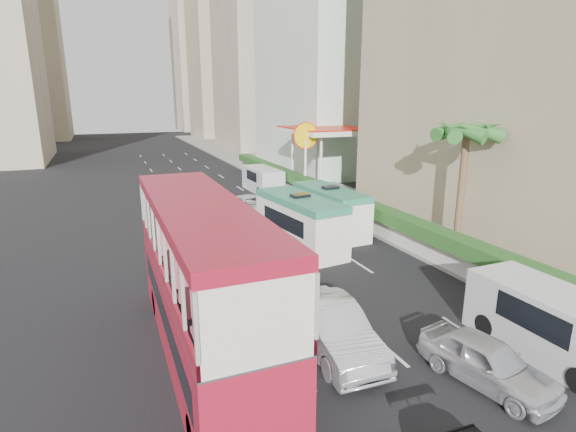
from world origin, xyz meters
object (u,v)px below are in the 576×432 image
car_silver_lane_b (484,382)px  shell_station (326,158)px  panel_van_near (553,324)px  palm_tree (461,194)px  minibus_near (300,223)px  van_asset (251,216)px  double_decker_bus (203,282)px  minibus_far (330,211)px  car_silver_lane_a (331,350)px  panel_van_far (263,180)px

car_silver_lane_b → shell_station: shell_station is taller
panel_van_near → palm_tree: palm_tree is taller
minibus_near → panel_van_near: (3.13, -12.85, -0.36)m
van_asset → palm_tree: bearing=-70.0°
van_asset → palm_tree: 14.52m
double_decker_bus → minibus_far: bearing=46.8°
double_decker_bus → car_silver_lane_a: 4.79m
panel_van_far → minibus_near: bearing=-103.9°
car_silver_lane_a → van_asset: bearing=83.2°
minibus_far → shell_station: size_ratio=0.77×
double_decker_bus → palm_tree: 14.39m
panel_van_far → minibus_far: bearing=-93.5°
minibus_far → panel_van_near: 14.85m
panel_van_near → panel_van_far: (0.06, 28.20, -0.04)m
minibus_near → double_decker_bus: bearing=-136.6°
minibus_far → shell_station: 13.82m
double_decker_bus → shell_station: bearing=55.2°
car_silver_lane_a → minibus_near: (3.27, 9.97, 1.43)m
car_silver_lane_a → van_asset: 17.79m
van_asset → minibus_far: minibus_far is taller
minibus_far → car_silver_lane_a: bearing=-119.9°
minibus_far → shell_station: (6.01, 12.37, 1.39)m
car_silver_lane_b → car_silver_lane_a: bearing=124.5°
minibus_near → minibus_far: bearing=27.7°
panel_van_far → palm_tree: (3.50, -19.99, 2.35)m
palm_tree → shell_station: size_ratio=0.80×
minibus_near → shell_station: (8.89, 14.37, 1.32)m
van_asset → car_silver_lane_b: bearing=-98.8°
van_asset → double_decker_bus: bearing=-122.6°
double_decker_bus → minibus_far: size_ratio=1.79×
car_silver_lane_b → panel_van_far: (3.12, 28.54, 1.03)m
minibus_far → shell_station: bearing=61.4°
minibus_far → car_silver_lane_b: bearing=-103.2°
van_asset → minibus_far: bearing=-69.7°
palm_tree → minibus_far: bearing=119.9°
double_decker_bus → minibus_near: bearing=50.5°
van_asset → panel_van_near: bearing=-90.3°
double_decker_bus → minibus_near: 11.24m
double_decker_bus → panel_van_near: bearing=-22.4°
double_decker_bus → car_silver_lane_a: size_ratio=2.20×
minibus_far → panel_van_near: bearing=-91.8°
car_silver_lane_a → palm_tree: size_ratio=0.78×
panel_van_near → shell_station: (5.76, 27.22, 1.68)m
van_asset → palm_tree: palm_tree is taller
car_silver_lane_a → shell_station: (12.16, 24.34, 2.75)m
van_asset → minibus_near: size_ratio=0.77×
minibus_far → panel_van_far: bearing=86.0°
shell_station → panel_van_near: bearing=-102.0°
shell_station → car_silver_lane_b: bearing=-107.7°
double_decker_bus → shell_station: shell_station is taller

